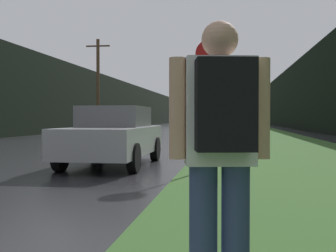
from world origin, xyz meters
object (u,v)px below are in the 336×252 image
Objects in this scene: stop_sign at (209,93)px; car_passing_near at (113,136)px; delivery_truck at (189,114)px; hitchhiker_with_backpack at (221,146)px.

stop_sign is 0.69× the size of car_passing_near.
car_passing_near is 0.61× the size of delivery_truck.
delivery_truck is (-6.16, 59.04, 0.07)m from stop_sign.
delivery_truck reaches higher than stop_sign.
stop_sign is 59.36m from delivery_truck.
stop_sign is at bearing -84.05° from delivery_truck.
stop_sign is at bearing 162.93° from car_passing_near.
delivery_truck is (-3.68, 58.28, 1.11)m from car_passing_near.
stop_sign is 1.65× the size of hitchhiker_with_backpack.
delivery_truck is (-6.57, 66.10, 0.82)m from hitchhiker_with_backpack.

